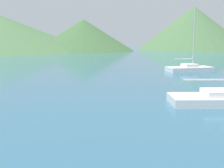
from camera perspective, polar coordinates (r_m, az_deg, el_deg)
sailboat_inner at (r=16.70m, az=20.74°, el=-2.46°), size 5.65×3.41×10.45m
sailboat_middle at (r=32.24m, az=15.48°, el=3.23°), size 5.06×2.22×9.63m
hill_east at (r=81.38m, az=-5.81°, el=9.85°), size 28.81×28.81×8.87m
hill_far_east at (r=94.60m, az=16.16°, el=10.87°), size 35.15×35.15×13.54m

